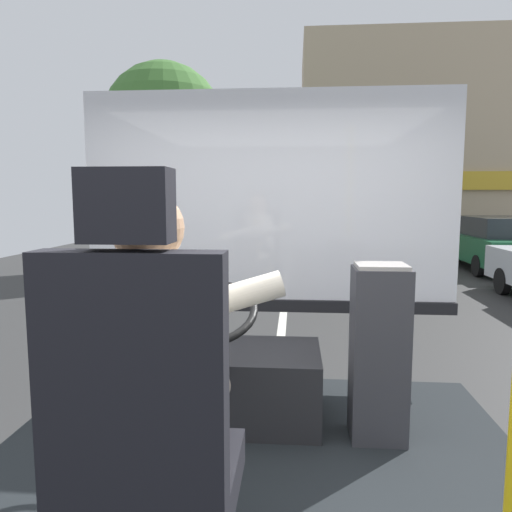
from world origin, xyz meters
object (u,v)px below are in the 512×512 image
Objects in this scene: bus_driver at (157,364)px; steering_console at (221,381)px; fare_box at (379,352)px; parked_car_green at (495,242)px; driver_seat at (147,445)px.

steering_console is (0.00, 1.21, -0.53)m from bus_driver.
bus_driver is 0.89× the size of fare_box.
bus_driver is 0.18× the size of parked_car_green.
driver_seat is 1.62× the size of bus_driver.
fare_box is 0.21× the size of parked_car_green.
bus_driver is 1.32m from steering_console.
driver_seat is 0.23m from bus_driver.
driver_seat reaches higher than fare_box.
steering_console is (0.00, 1.33, -0.33)m from driver_seat.
steering_console is at bearing 170.78° from fare_box.
steering_console is at bearing 90.00° from bus_driver.
fare_box is (0.84, 1.19, -0.10)m from driver_seat.
driver_seat is 1.44× the size of fare_box.
fare_box is at bearing 51.98° from bus_driver.
parked_car_green is (4.77, 10.56, -0.36)m from fare_box.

